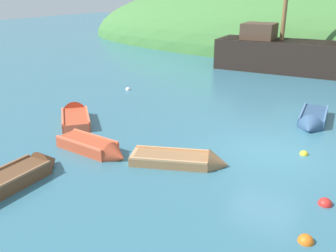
{
  "coord_description": "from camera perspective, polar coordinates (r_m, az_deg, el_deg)",
  "views": [
    {
      "loc": [
        2.97,
        -12.16,
        5.52
      ],
      "look_at": [
        -4.34,
        0.18,
        0.11
      ],
      "focal_mm": 39.11,
      "sensor_mm": 36.0,
      "label": 1
    }
  ],
  "objects": [
    {
      "name": "buoy_yellow",
      "position": [
        13.87,
        20.4,
        -4.18
      ],
      "size": [
        0.3,
        0.3,
        0.3
      ],
      "primitive_type": "sphere",
      "color": "yellow",
      "rests_on": "ground"
    },
    {
      "name": "shore_hill",
      "position": [
        42.09,
        21.77,
        11.7
      ],
      "size": [
        54.69,
        25.53,
        13.64
      ],
      "primitive_type": "ellipsoid",
      "color": "#477F3D",
      "rests_on": "ground"
    },
    {
      "name": "ground_plane",
      "position": [
        13.68,
        15.49,
        -3.94
      ],
      "size": [
        120.0,
        120.0,
        0.0
      ],
      "primitive_type": "plane",
      "color": "teal"
    },
    {
      "name": "buoy_orange",
      "position": [
        9.48,
        20.65,
        -16.52
      ],
      "size": [
        0.38,
        0.38,
        0.38
      ],
      "primitive_type": "sphere",
      "color": "orange",
      "rests_on": "ground"
    },
    {
      "name": "buoy_red",
      "position": [
        11.06,
        23.26,
        -11.16
      ],
      "size": [
        0.38,
        0.38,
        0.38
      ],
      "primitive_type": "sphere",
      "color": "red",
      "rests_on": "ground"
    },
    {
      "name": "rowboat_portside",
      "position": [
        13.36,
        -11.32,
        -3.51
      ],
      "size": [
        2.96,
        1.09,
        0.87
      ],
      "rotation": [
        0.0,
        0.0,
        6.21
      ],
      "color": "#C64C2D",
      "rests_on": "ground"
    },
    {
      "name": "rowboat_near_dock",
      "position": [
        12.15,
        -22.1,
        -7.27
      ],
      "size": [
        1.06,
        3.22,
        0.97
      ],
      "rotation": [
        0.0,
        0.0,
        1.59
      ],
      "color": "brown",
      "rests_on": "ground"
    },
    {
      "name": "rowboat_outer_left",
      "position": [
        16.76,
        -14.25,
        1.27
      ],
      "size": [
        2.87,
        2.81,
        1.07
      ],
      "rotation": [
        0.0,
        0.0,
        2.38
      ],
      "color": "#C64C2D",
      "rests_on": "ground"
    },
    {
      "name": "rowboat_far",
      "position": [
        17.1,
        21.55,
        0.79
      ],
      "size": [
        1.29,
        3.16,
        1.0
      ],
      "rotation": [
        0.0,
        0.0,
        4.8
      ],
      "color": "#335175",
      "rests_on": "ground"
    },
    {
      "name": "buoy_white",
      "position": [
        21.48,
        -6.24,
        5.65
      ],
      "size": [
        0.3,
        0.3,
        0.3
      ],
      "primitive_type": "sphere",
      "color": "white",
      "rests_on": "ground"
    },
    {
      "name": "rowboat_outer_right",
      "position": [
        12.29,
        2.85,
        -5.59
      ],
      "size": [
        3.4,
        2.13,
        0.99
      ],
      "rotation": [
        0.0,
        0.0,
        0.37
      ],
      "color": "#9E7047",
      "rests_on": "ground"
    },
    {
      "name": "sailing_ship",
      "position": [
        27.37,
        20.58,
        9.58
      ],
      "size": [
        15.21,
        3.98,
        13.36
      ],
      "rotation": [
        0.0,
        0.0,
        0.06
      ],
      "color": "black",
      "rests_on": "ground"
    }
  ]
}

